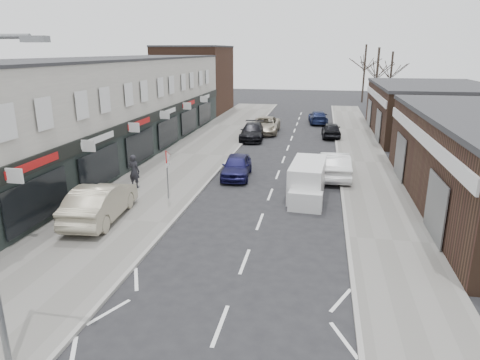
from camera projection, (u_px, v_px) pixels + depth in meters
The scene contains 18 objects.
pavement_left at pixel (195, 155), 32.42m from camera, with size 5.50×64.00×0.12m, color slate.
pavement_right at pixel (365, 163), 30.17m from camera, with size 3.50×64.00×0.12m, color slate.
shop_terrace_left at pixel (91, 111), 30.26m from camera, with size 8.00×41.00×7.10m, color beige.
brick_block_far at pixel (195, 80), 54.09m from camera, with size 8.00×10.00×8.00m, color #40271B.
right_unit_far at pixel (431, 111), 39.60m from camera, with size 10.00×16.00×4.50m, color #382419.
tree_far_a at pixel (373, 113), 54.04m from camera, with size 3.60×3.60×8.00m, color #382D26, non-canonical shape.
tree_far_b at pixel (388, 108), 59.23m from camera, with size 3.60×3.60×7.50m, color #382D26, non-canonical shape.
tree_far_c at pixel (362, 102), 65.40m from camera, with size 3.60×3.60×8.50m, color #382D26, non-canonical shape.
warning_sign at pixel (167, 160), 22.11m from camera, with size 0.12×0.80×2.70m.
white_van at pixel (307, 181), 23.12m from camera, with size 1.97×4.95×1.89m.
sedan_on_pavement at pixel (100, 202), 19.69m from camera, with size 1.80×5.16×1.70m, color #9F977F.
pedestrian at pixel (134, 171), 24.28m from camera, with size 0.70×0.46×1.92m, color black.
parked_car_left_a at pixel (237, 166), 26.74m from camera, with size 1.69×4.20×1.43m, color #151441.
parked_car_left_b at pixel (252, 132), 37.94m from camera, with size 2.02×4.96×1.44m, color black.
parked_car_left_c at pixel (265, 125), 41.03m from camera, with size 2.53×5.49×1.52m, color #A19681.
parked_car_right_a at pixel (334, 165), 26.59m from camera, with size 1.72×4.94×1.63m, color silver.
parked_car_right_b at pixel (331, 130), 38.94m from camera, with size 1.63×4.05×1.38m, color black.
parked_car_right_c at pixel (318, 117), 46.41m from camera, with size 1.90×4.68×1.36m, color #141C3E.
Camera 1 is at (2.56, -8.36, 7.67)m, focal length 32.00 mm.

